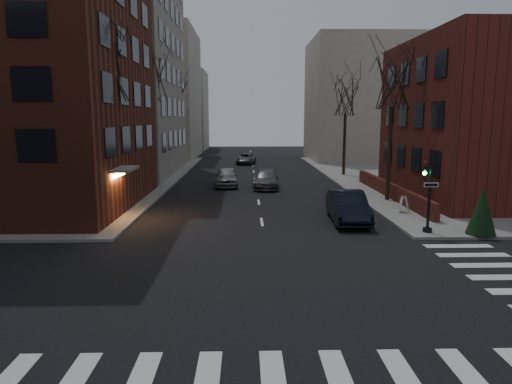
% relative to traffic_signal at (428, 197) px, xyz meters
% --- Properties ---
extents(ground, '(160.00, 160.00, 0.00)m').
position_rel_traffic_signal_xyz_m(ground, '(-7.94, -8.99, -1.91)').
color(ground, black).
rests_on(ground, ground).
extents(building_left_brick, '(15.00, 15.00, 18.00)m').
position_rel_traffic_signal_xyz_m(building_left_brick, '(-23.44, 7.51, 7.09)').
color(building_left_brick, maroon).
rests_on(building_left_brick, ground).
extents(building_left_tan, '(18.00, 18.00, 28.00)m').
position_rel_traffic_signal_xyz_m(building_left_tan, '(-24.94, 25.01, 12.09)').
color(building_left_tan, '#A09584').
rests_on(building_left_tan, ground).
extents(building_right_brick, '(12.00, 14.00, 11.00)m').
position_rel_traffic_signal_xyz_m(building_right_brick, '(8.56, 10.01, 3.59)').
color(building_right_brick, '#571D19').
rests_on(building_right_brick, ground).
extents(low_wall_right, '(0.35, 16.00, 1.00)m').
position_rel_traffic_signal_xyz_m(low_wall_right, '(1.36, 10.01, -1.26)').
color(low_wall_right, '#571D19').
rests_on(low_wall_right, sidewalk_far_right).
extents(building_distant_la, '(14.00, 16.00, 18.00)m').
position_rel_traffic_signal_xyz_m(building_distant_la, '(-22.94, 46.01, 7.09)').
color(building_distant_la, '#B9AE9C').
rests_on(building_distant_la, ground).
extents(building_distant_ra, '(14.00, 14.00, 16.00)m').
position_rel_traffic_signal_xyz_m(building_distant_ra, '(7.06, 41.01, 6.09)').
color(building_distant_ra, '#B9AE9C').
rests_on(building_distant_ra, ground).
extents(building_distant_lb, '(10.00, 12.00, 14.00)m').
position_rel_traffic_signal_xyz_m(building_distant_lb, '(-20.94, 63.01, 5.09)').
color(building_distant_lb, '#B9AE9C').
rests_on(building_distant_lb, ground).
extents(traffic_signal, '(0.76, 0.44, 4.00)m').
position_rel_traffic_signal_xyz_m(traffic_signal, '(0.00, 0.00, 0.00)').
color(traffic_signal, black).
rests_on(traffic_signal, sidewalk_far_right).
extents(tree_left_a, '(4.18, 4.18, 10.26)m').
position_rel_traffic_signal_xyz_m(tree_left_a, '(-16.74, 5.01, 6.56)').
color(tree_left_a, '#2D231C').
rests_on(tree_left_a, sidewalk_far_left).
extents(tree_left_b, '(4.40, 4.40, 10.80)m').
position_rel_traffic_signal_xyz_m(tree_left_b, '(-16.74, 17.01, 7.00)').
color(tree_left_b, '#2D231C').
rests_on(tree_left_b, sidewalk_far_left).
extents(tree_left_c, '(3.96, 3.96, 9.72)m').
position_rel_traffic_signal_xyz_m(tree_left_c, '(-16.74, 31.01, 6.12)').
color(tree_left_c, '#2D231C').
rests_on(tree_left_c, sidewalk_far_left).
extents(tree_right_a, '(3.96, 3.96, 9.72)m').
position_rel_traffic_signal_xyz_m(tree_right_a, '(0.86, 9.01, 6.12)').
color(tree_right_a, '#2D231C').
rests_on(tree_right_a, sidewalk_far_right).
extents(tree_right_b, '(3.74, 3.74, 9.18)m').
position_rel_traffic_signal_xyz_m(tree_right_b, '(0.86, 23.01, 5.68)').
color(tree_right_b, '#2D231C').
rests_on(tree_right_b, sidewalk_far_right).
extents(streetlamp_near, '(0.36, 0.36, 6.28)m').
position_rel_traffic_signal_xyz_m(streetlamp_near, '(-16.14, 13.01, 2.33)').
color(streetlamp_near, black).
rests_on(streetlamp_near, sidewalk_far_left).
extents(streetlamp_far, '(0.36, 0.36, 6.28)m').
position_rel_traffic_signal_xyz_m(streetlamp_far, '(-16.14, 33.01, 2.33)').
color(streetlamp_far, black).
rests_on(streetlamp_far, sidewalk_far_left).
extents(parked_sedan, '(2.03, 5.24, 1.70)m').
position_rel_traffic_signal_xyz_m(parked_sedan, '(-3.22, 2.91, -1.06)').
color(parked_sedan, black).
rests_on(parked_sedan, ground).
extents(car_lane_silver, '(2.03, 4.70, 1.58)m').
position_rel_traffic_signal_xyz_m(car_lane_silver, '(-10.44, 16.44, -1.12)').
color(car_lane_silver, gray).
rests_on(car_lane_silver, ground).
extents(car_lane_gray, '(2.29, 5.06, 1.44)m').
position_rel_traffic_signal_xyz_m(car_lane_gray, '(-7.14, 15.32, -1.19)').
color(car_lane_gray, '#47474C').
rests_on(car_lane_gray, ground).
extents(car_lane_far, '(2.66, 4.98, 1.33)m').
position_rel_traffic_signal_xyz_m(car_lane_far, '(-8.74, 35.27, -1.24)').
color(car_lane_far, '#414246').
rests_on(car_lane_far, ground).
extents(sandwich_board, '(0.51, 0.65, 0.95)m').
position_rel_traffic_signal_xyz_m(sandwich_board, '(0.55, 4.85, -1.28)').
color(sandwich_board, silver).
rests_on(sandwich_board, sidewalk_far_right).
extents(evergreen_shrub, '(1.53, 1.53, 2.28)m').
position_rel_traffic_signal_xyz_m(evergreen_shrub, '(2.44, -0.49, -0.62)').
color(evergreen_shrub, '#163217').
rests_on(evergreen_shrub, sidewalk_far_right).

